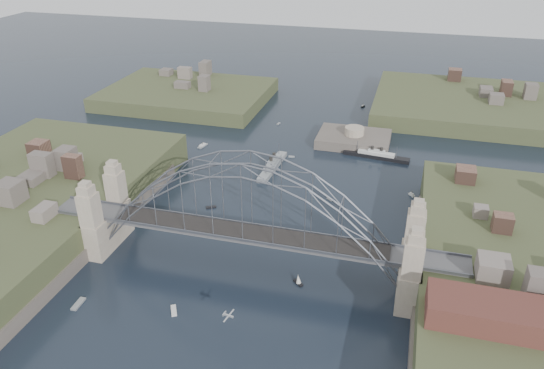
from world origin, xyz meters
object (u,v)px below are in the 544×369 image
at_px(ocean_liner, 376,156).
at_px(naval_cruiser_near, 273,166).
at_px(wharf_shed, 494,314).
at_px(naval_cruiser_far, 250,109).
at_px(bridge, 247,215).
at_px(fort_island, 353,145).

bearing_deg(ocean_liner, naval_cruiser_near, -150.96).
distance_m(wharf_shed, naval_cruiser_far, 126.88).
bearing_deg(naval_cruiser_near, wharf_shed, -49.26).
bearing_deg(naval_cruiser_far, naval_cruiser_near, -64.73).
bearing_deg(ocean_liner, wharf_shed, -72.16).
xyz_separation_m(bridge, naval_cruiser_near, (-7.57, 45.87, -11.43)).
distance_m(bridge, ocean_liner, 65.26).
distance_m(fort_island, naval_cruiser_far, 44.95).
xyz_separation_m(bridge, ocean_liner, (19.83, 61.09, -11.59)).
distance_m(bridge, naval_cruiser_far, 94.90).
bearing_deg(bridge, naval_cruiser_far, 107.50).
bearing_deg(ocean_liner, fort_island, 131.29).
distance_m(naval_cruiser_far, ocean_liner, 56.08).
xyz_separation_m(wharf_shed, naval_cruiser_near, (-51.57, 59.87, -9.10)).
xyz_separation_m(naval_cruiser_far, ocean_liner, (48.15, -28.75, -0.02)).
height_order(bridge, ocean_liner, bridge).
relative_size(naval_cruiser_far, ocean_liner, 0.74).
bearing_deg(wharf_shed, fort_island, 110.85).
bearing_deg(naval_cruiser_far, wharf_shed, -55.14).
relative_size(bridge, ocean_liner, 4.30).
bearing_deg(bridge, fort_island, 80.27).
bearing_deg(bridge, ocean_liner, 72.02).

